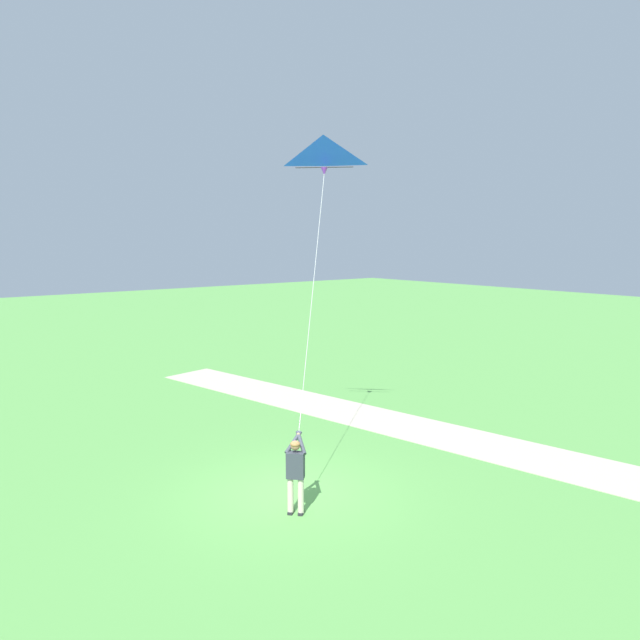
{
  "coord_description": "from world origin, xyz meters",
  "views": [
    {
      "loc": [
        7.83,
        10.95,
        6.15
      ],
      "look_at": [
        0.28,
        1.46,
        4.49
      ],
      "focal_mm": 32.35,
      "sensor_mm": 36.0,
      "label": 1
    }
  ],
  "objects": [
    {
      "name": "ground_plane",
      "position": [
        0.0,
        0.0,
        0.0
      ],
      "size": [
        120.0,
        120.0,
        0.0
      ],
      "primitive_type": "plane",
      "color": "#569947"
    },
    {
      "name": "walkway_path",
      "position": [
        -6.76,
        2.0,
        0.01
      ],
      "size": [
        8.37,
        31.88,
        0.02
      ],
      "primitive_type": "cube",
      "rotation": [
        0.0,
        0.0,
        0.19
      ],
      "color": "#B7AD99",
      "rests_on": "ground"
    },
    {
      "name": "person_kite_flyer",
      "position": [
        0.54,
        0.9,
        1.05
      ],
      "size": [
        0.6,
        0.58,
        1.83
      ],
      "color": "#232328",
      "rests_on": "ground"
    },
    {
      "name": "flying_kite",
      "position": [
        -2.47,
        -1.85,
        8.5
      ],
      "size": [
        3.57,
        3.34,
        7.25
      ],
      "color": "blue"
    }
  ]
}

